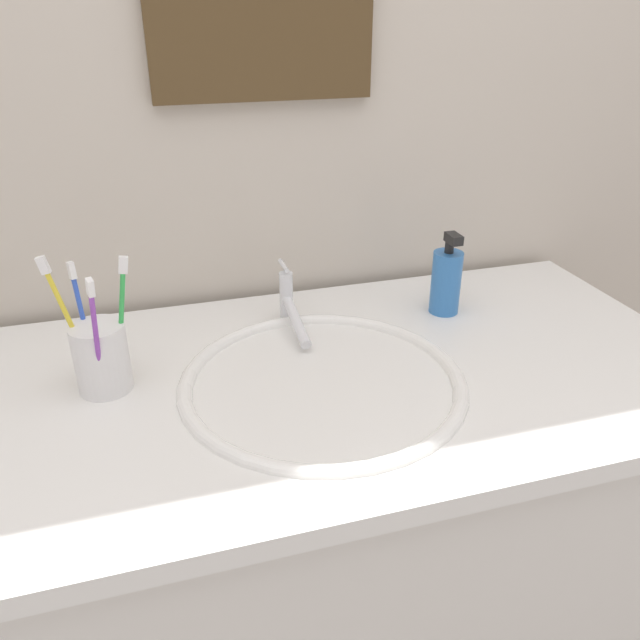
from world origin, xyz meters
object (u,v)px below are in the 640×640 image
Objects in this scene: toothbrush_yellow at (67,316)px; toothbrush_green at (121,314)px; faucet at (293,305)px; toothbrush_blue at (82,315)px; toothbrush_purple at (96,333)px; soap_dispenser at (446,281)px; toothbrush_cup at (102,358)px.

toothbrush_green is at bearing -6.30° from toothbrush_yellow.
toothbrush_blue is (-0.33, -0.09, 0.07)m from faucet.
toothbrush_purple is 0.07m from toothbrush_yellow.
toothbrush_cup is at bearing -171.18° from soap_dispenser.
toothbrush_green is at bearing 53.11° from toothbrush_purple.
toothbrush_purple reaches higher than soap_dispenser.
toothbrush_cup is 0.53× the size of toothbrush_green.
toothbrush_cup reaches higher than faucet.
toothbrush_yellow is at bearing 125.76° from toothbrush_purple.
toothbrush_green is at bearing -27.72° from toothbrush_blue.
soap_dispenser is at bearing 9.32° from toothbrush_green.
toothbrush_yellow reaches higher than toothbrush_blue.
soap_dispenser is at bearing 7.55° from toothbrush_yellow.
toothbrush_purple is at bearing -86.66° from toothbrush_cup.
toothbrush_purple is 1.27× the size of soap_dispenser.
toothbrush_purple is at bearing -74.18° from toothbrush_blue.
toothbrush_blue is at bearing 121.94° from toothbrush_cup.
faucet is at bearing 17.28° from toothbrush_yellow.
toothbrush_cup is at bearing 93.34° from toothbrush_purple.
toothbrush_purple is at bearing -126.89° from toothbrush_green.
toothbrush_blue is 0.93× the size of toothbrush_green.
toothbrush_cup is 0.07m from toothbrush_blue.
toothbrush_green is (0.05, -0.03, 0.01)m from toothbrush_blue.
faucet is at bearing 20.49° from toothbrush_cup.
faucet is 0.96× the size of toothbrush_blue.
toothbrush_purple is at bearing -166.99° from soap_dispenser.
toothbrush_cup is 0.57× the size of toothbrush_blue.
toothbrush_purple is 0.06m from toothbrush_green.
faucet is 0.90× the size of toothbrush_purple.
soap_dispenser is at bearing 13.01° from toothbrush_purple.
toothbrush_purple reaches higher than faucet.
faucet is at bearing 27.44° from toothbrush_purple.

